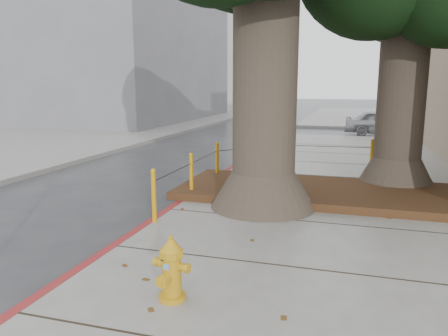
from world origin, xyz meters
name	(u,v)px	position (x,y,z in m)	size (l,w,h in m)	color
ground	(244,271)	(0.00, 0.00, 0.00)	(140.00, 140.00, 0.00)	#28282B
sidewalk_far	(421,117)	(6.00, 30.00, 0.07)	(16.00, 20.00, 0.15)	slate
curb_red	(178,206)	(-2.00, 2.50, 0.07)	(0.14, 26.00, 0.16)	maroon
planter_bed	(330,192)	(0.90, 3.90, 0.23)	(6.40, 2.60, 0.16)	black
building_far_grey	(110,32)	(-15.00, 22.00, 6.00)	(12.00, 16.00, 12.00)	slate
building_far_white	(198,41)	(-17.00, 45.00, 7.50)	(12.00, 18.00, 15.00)	silver
bollard_ring	(254,164)	(-0.87, 4.38, 0.66)	(3.79, 5.39, 0.95)	orange
fire_hydrant	(171,269)	(-0.51, -1.26, 0.51)	(0.39, 0.37, 0.74)	gold
car_silver	(383,123)	(2.67, 17.40, 0.63)	(1.48, 3.69, 1.26)	#B8B9BD
car_dark	(148,113)	(-11.33, 19.99, 0.66)	(1.84, 4.53, 1.32)	black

